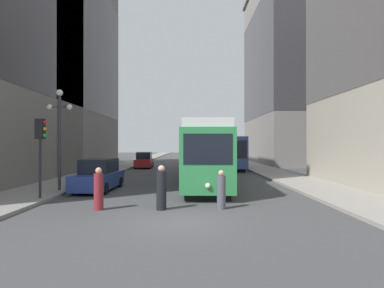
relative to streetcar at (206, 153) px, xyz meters
name	(u,v)px	position (x,y,z in m)	size (l,w,h in m)	color
ground_plane	(181,221)	(-1.41, -10.64, -2.10)	(200.00, 200.00, 0.00)	#424244
sidewalk_left	(138,161)	(-9.43, 29.36, -2.03)	(3.50, 120.00, 0.15)	gray
sidewalk_right	(238,161)	(6.61, 29.36, -2.03)	(3.50, 120.00, 0.15)	gray
streetcar	(206,153)	(0.00, 0.00, 0.00)	(3.17, 14.98, 3.89)	black
transit_bus	(227,151)	(3.12, 14.06, -0.15)	(2.64, 12.11, 3.45)	black
parked_car_left_near	(144,161)	(-6.38, 14.81, -1.26)	(2.00, 4.40, 1.82)	black
parked_car_left_mid	(99,176)	(-6.38, -3.17, -1.26)	(2.04, 4.85, 1.82)	black
pedestrian_crossing_near	(221,191)	(0.20, -8.57, -1.36)	(0.36, 0.36, 1.60)	#4C4C56
pedestrian_crossing_far	(161,189)	(-2.24, -8.72, -1.26)	(0.41, 0.41, 1.81)	black
pedestrian_on_sidewalk	(99,190)	(-4.78, -8.72, -1.30)	(0.38, 0.38, 1.72)	maroon
traffic_light_near_left	(41,137)	(-8.06, -6.76, 0.90)	(0.47, 0.36, 3.70)	#232328
lamp_post_left_near	(59,124)	(-8.28, -4.11, 1.68)	(1.41, 0.36, 5.54)	#333338
building_left_midblock	(34,51)	(-17.91, 12.49, 10.66)	(14.08, 20.98, 24.79)	slate
building_right_midblock	(302,68)	(14.98, 23.58, 11.59)	(13.83, 19.90, 26.57)	gray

